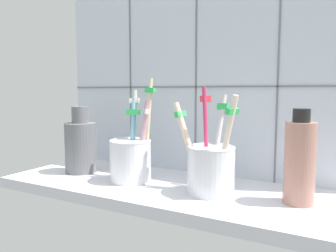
{
  "coord_description": "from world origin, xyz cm",
  "views": [
    {
      "loc": [
        27.53,
        -51.4,
        18.98
      ],
      "look_at": [
        0.0,
        -0.84,
        12.82
      ],
      "focal_mm": 35.68,
      "sensor_mm": 36.0,
      "label": 1
    }
  ],
  "objects_px": {
    "toothbrush_cup_right": "(211,166)",
    "ceramic_vase": "(80,145)",
    "toothbrush_cup_left": "(131,157)",
    "soap_bottle": "(300,161)"
  },
  "relations": [
    {
      "from": "toothbrush_cup_right",
      "to": "ceramic_vase",
      "type": "relative_size",
      "value": 1.28
    },
    {
      "from": "ceramic_vase",
      "to": "toothbrush_cup_left",
      "type": "bearing_deg",
      "value": -2.23
    },
    {
      "from": "toothbrush_cup_left",
      "to": "soap_bottle",
      "type": "height_order",
      "value": "toothbrush_cup_left"
    },
    {
      "from": "soap_bottle",
      "to": "toothbrush_cup_left",
      "type": "bearing_deg",
      "value": -177.13
    },
    {
      "from": "toothbrush_cup_left",
      "to": "toothbrush_cup_right",
      "type": "xyz_separation_m",
      "value": [
        0.16,
        -0.0,
        -0.0
      ]
    },
    {
      "from": "toothbrush_cup_left",
      "to": "toothbrush_cup_right",
      "type": "distance_m",
      "value": 0.16
    },
    {
      "from": "toothbrush_cup_right",
      "to": "ceramic_vase",
      "type": "height_order",
      "value": "toothbrush_cup_right"
    },
    {
      "from": "soap_bottle",
      "to": "ceramic_vase",
      "type": "bearing_deg",
      "value": -178.7
    },
    {
      "from": "toothbrush_cup_left",
      "to": "toothbrush_cup_right",
      "type": "bearing_deg",
      "value": -0.52
    },
    {
      "from": "toothbrush_cup_right",
      "to": "toothbrush_cup_left",
      "type": "bearing_deg",
      "value": 179.48
    }
  ]
}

